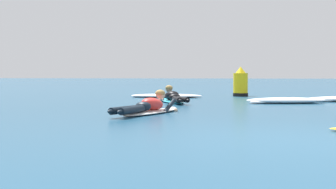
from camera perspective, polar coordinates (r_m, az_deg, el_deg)
name	(u,v)px	position (r m, az deg, el deg)	size (l,w,h in m)	color
ground_plane	(263,100)	(16.64, 10.47, -0.57)	(120.00, 120.00, 0.00)	navy
surfer_near	(149,107)	(10.75, -2.18, -1.43)	(1.22, 2.69, 0.54)	white
surfer_far	(173,98)	(14.74, 0.56, -0.37)	(1.23, 2.53, 0.53)	#2DB2D1
whitewater_front	(166,96)	(17.88, -0.18, -0.14)	(2.51, 1.07, 0.12)	white
whitewater_mid_right	(286,101)	(14.76, 13.01, -0.67)	(2.32, 0.97, 0.17)	white
channel_marker_buoy	(241,84)	(18.93, 8.06, 1.13)	(0.56, 0.56, 1.09)	yellow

